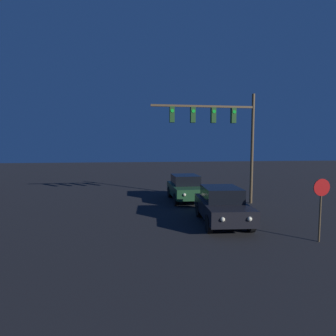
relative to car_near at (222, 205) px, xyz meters
name	(u,v)px	position (x,y,z in m)	size (l,w,h in m)	color
car_near	(222,205)	(0.00, 0.00, 0.00)	(2.18, 4.20, 1.66)	black
car_far	(186,187)	(-0.66, 5.18, 0.00)	(2.01, 4.13, 1.66)	#1E4728
traffic_signal_mast	(221,127)	(1.23, 3.86, 3.85)	(6.29, 0.30, 6.68)	brown
stop_sign	(321,199)	(2.81, -2.73, 0.77)	(0.64, 0.07, 2.36)	brown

